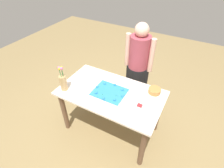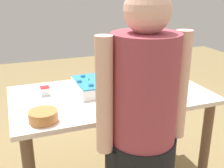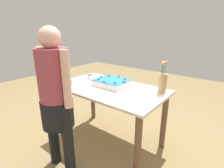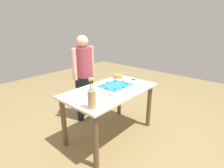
{
  "view_description": "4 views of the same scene",
  "coord_description": "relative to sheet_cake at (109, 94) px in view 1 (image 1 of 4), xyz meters",
  "views": [
    {
      "loc": [
        -0.84,
        1.5,
        2.31
      ],
      "look_at": [
        -0.01,
        -0.01,
        0.9
      ],
      "focal_mm": 28.0,
      "sensor_mm": 36.0,
      "label": 1
    },
    {
      "loc": [
        -0.65,
        -1.73,
        1.49
      ],
      "look_at": [
        0.05,
        0.12,
        0.78
      ],
      "focal_mm": 45.0,
      "sensor_mm": 36.0,
      "label": 2
    },
    {
      "loc": [
        1.3,
        -1.58,
        1.48
      ],
      "look_at": [
        -0.03,
        0.09,
        0.78
      ],
      "focal_mm": 28.0,
      "sensor_mm": 36.0,
      "label": 3
    },
    {
      "loc": [
        1.76,
        1.58,
        1.67
      ],
      "look_at": [
        0.03,
        0.06,
        0.86
      ],
      "focal_mm": 28.0,
      "sensor_mm": 36.0,
      "label": 4
    }
  ],
  "objects": [
    {
      "name": "sheet_cake",
      "position": [
        0.0,
        0.0,
        0.0
      ],
      "size": [
        0.41,
        0.34,
        0.1
      ],
      "color": "white",
      "rests_on": "dining_table"
    },
    {
      "name": "fruit_bowl",
      "position": [
        -0.48,
        -0.35,
        -0.01
      ],
      "size": [
        0.16,
        0.16,
        0.06
      ],
      "primitive_type": "cylinder",
      "color": "#C07B3F",
      "rests_on": "dining_table"
    },
    {
      "name": "flower_vase",
      "position": [
        0.6,
        0.17,
        0.09
      ],
      "size": [
        0.09,
        0.09,
        0.36
      ],
      "color": "tan",
      "rests_on": "dining_table"
    },
    {
      "name": "serving_plate_with_slice",
      "position": [
        -0.42,
        0.03,
        -0.02
      ],
      "size": [
        0.18,
        0.18,
        0.07
      ],
      "color": "white",
      "rests_on": "dining_table"
    },
    {
      "name": "person_standing",
      "position": [
        -0.08,
        -0.77,
        0.05
      ],
      "size": [
        0.45,
        0.31,
        1.49
      ],
      "rotation": [
        0.0,
        0.0,
        1.57
      ],
      "color": "black",
      "rests_on": "ground_plane"
    },
    {
      "name": "dining_table",
      "position": [
        0.02,
        -0.08,
        -0.17
      ],
      "size": [
        1.38,
        0.78,
        0.76
      ],
      "color": "#F0E1CF",
      "rests_on": "ground_plane"
    },
    {
      "name": "cake_knife",
      "position": [
        0.43,
        -0.24,
        -0.04
      ],
      "size": [
        0.18,
        0.18,
        0.0
      ],
      "primitive_type": "cube",
      "rotation": [
        0.0,
        0.0,
        5.48
      ],
      "color": "silver",
      "rests_on": "dining_table"
    },
    {
      "name": "ground_plane",
      "position": [
        0.02,
        -0.08,
        -0.8
      ],
      "size": [
        8.0,
        8.0,
        0.0
      ],
      "primitive_type": "plane",
      "color": "olive"
    }
  ]
}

